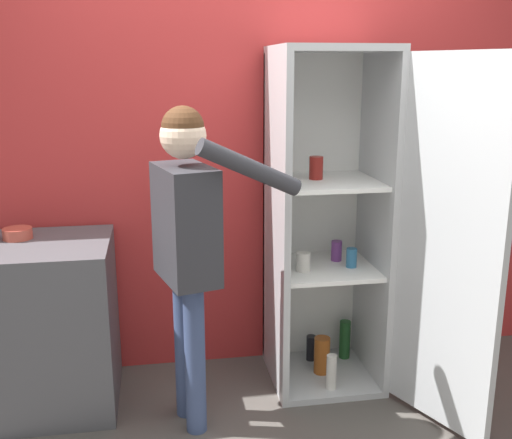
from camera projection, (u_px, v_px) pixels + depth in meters
wall_back at (249, 149)px, 3.40m from camera, size 7.00×0.06×2.55m
refrigerator at (349, 228)px, 3.17m from camera, size 0.86×1.11×1.84m
person at (188, 229)px, 2.77m from camera, size 0.68×0.50×1.57m
counter at (47, 325)px, 3.08m from camera, size 0.68×0.63×0.88m
bowl at (18, 234)px, 3.04m from camera, size 0.15×0.15×0.06m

